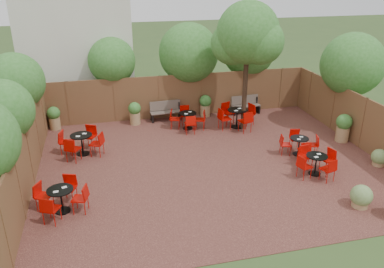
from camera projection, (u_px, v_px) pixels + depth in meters
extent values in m
plane|color=#354F23|center=(211.00, 163.00, 14.02)|extent=(80.00, 80.00, 0.00)
cube|color=#3B1B18|center=(211.00, 163.00, 14.01)|extent=(12.00, 10.00, 0.02)
cube|color=brown|center=(181.00, 96.00, 18.09)|extent=(12.00, 0.08, 2.00)
cube|color=brown|center=(29.00, 156.00, 12.32)|extent=(0.08, 10.00, 2.00)
cube|color=brown|center=(363.00, 123.00, 14.92)|extent=(0.08, 10.00, 2.00)
cube|color=beige|center=(75.00, 24.00, 18.62)|extent=(5.00, 4.00, 8.00)
sphere|color=#2F6C23|center=(15.00, 82.00, 14.23)|extent=(2.12, 2.12, 2.12)
sphere|color=#2F6C23|center=(2.00, 110.00, 11.60)|extent=(1.87, 1.87, 1.87)
sphere|color=#2F6C23|center=(112.00, 61.00, 17.43)|extent=(2.10, 2.10, 2.10)
sphere|color=#2F6C23|center=(189.00, 53.00, 18.02)|extent=(2.77, 2.77, 2.77)
sphere|color=#2F6C23|center=(248.00, 51.00, 18.88)|extent=(2.51, 2.51, 2.51)
sphere|color=#2F6C23|center=(353.00, 64.00, 16.14)|extent=(2.61, 2.61, 2.61)
cylinder|color=black|center=(245.00, 80.00, 16.20)|extent=(0.27, 0.27, 4.29)
sphere|color=#2F6C23|center=(248.00, 32.00, 15.44)|extent=(2.50, 2.50, 2.50)
sphere|color=#2F6C23|center=(232.00, 43.00, 15.88)|extent=(1.75, 1.75, 1.75)
sphere|color=#2F6C23|center=(261.00, 42.00, 15.29)|extent=(1.82, 1.82, 1.82)
cube|color=brown|center=(166.00, 112.00, 17.74)|extent=(1.45, 0.51, 0.05)
cube|color=brown|center=(165.00, 105.00, 17.81)|extent=(1.43, 0.19, 0.43)
cube|color=black|center=(152.00, 118.00, 17.68)|extent=(0.08, 0.43, 0.38)
cube|color=black|center=(180.00, 115.00, 17.96)|extent=(0.08, 0.43, 0.38)
cube|color=brown|center=(246.00, 106.00, 18.58)|extent=(1.41, 0.52, 0.05)
cube|color=brown|center=(245.00, 100.00, 18.64)|extent=(1.38, 0.21, 0.42)
cube|color=black|center=(233.00, 111.00, 18.52)|extent=(0.09, 0.42, 0.37)
cube|color=black|center=(258.00, 109.00, 18.79)|extent=(0.09, 0.42, 0.37)
cylinder|color=black|center=(298.00, 154.00, 14.66)|extent=(0.39, 0.39, 0.03)
cylinder|color=black|center=(299.00, 146.00, 14.53)|extent=(0.04, 0.04, 0.63)
cylinder|color=black|center=(300.00, 138.00, 14.41)|extent=(0.68, 0.68, 0.03)
cube|color=white|center=(301.00, 137.00, 14.48)|extent=(0.14, 0.11, 0.01)
cube|color=white|center=(299.00, 139.00, 14.28)|extent=(0.14, 0.11, 0.01)
cylinder|color=black|center=(188.00, 128.00, 16.98)|extent=(0.43, 0.43, 0.03)
cylinder|color=black|center=(188.00, 121.00, 16.85)|extent=(0.05, 0.05, 0.68)
cylinder|color=black|center=(188.00, 113.00, 16.71)|extent=(0.74, 0.74, 0.03)
cube|color=white|center=(190.00, 112.00, 16.80)|extent=(0.15, 0.12, 0.01)
cube|color=white|center=(186.00, 114.00, 16.57)|extent=(0.15, 0.12, 0.01)
cylinder|color=black|center=(236.00, 127.00, 17.14)|extent=(0.48, 0.48, 0.03)
cylinder|color=black|center=(237.00, 118.00, 16.99)|extent=(0.05, 0.05, 0.77)
cylinder|color=black|center=(237.00, 110.00, 16.83)|extent=(0.83, 0.83, 0.03)
cube|color=white|center=(239.00, 108.00, 16.93)|extent=(0.18, 0.15, 0.02)
cube|color=white|center=(236.00, 111.00, 16.68)|extent=(0.18, 0.15, 0.02)
cylinder|color=black|center=(63.00, 211.00, 11.24)|extent=(0.43, 0.43, 0.03)
cylinder|color=black|center=(62.00, 201.00, 11.10)|extent=(0.05, 0.05, 0.68)
cylinder|color=black|center=(60.00, 190.00, 10.96)|extent=(0.74, 0.74, 0.03)
cube|color=white|center=(64.00, 187.00, 11.05)|extent=(0.16, 0.13, 0.01)
cube|color=white|center=(56.00, 192.00, 10.83)|extent=(0.16, 0.13, 0.01)
cylinder|color=black|center=(314.00, 173.00, 13.27)|extent=(0.41, 0.41, 0.03)
cylinder|color=black|center=(316.00, 165.00, 13.14)|extent=(0.05, 0.05, 0.65)
cylinder|color=black|center=(317.00, 156.00, 13.00)|extent=(0.71, 0.71, 0.03)
cube|color=white|center=(319.00, 154.00, 13.09)|extent=(0.14, 0.11, 0.01)
cube|color=white|center=(316.00, 157.00, 12.88)|extent=(0.14, 0.11, 0.01)
cylinder|color=black|center=(83.00, 154.00, 14.67)|extent=(0.46, 0.46, 0.03)
cylinder|color=black|center=(82.00, 145.00, 14.52)|extent=(0.05, 0.05, 0.73)
cylinder|color=black|center=(81.00, 135.00, 14.38)|extent=(0.80, 0.80, 0.03)
cube|color=white|center=(84.00, 134.00, 14.47)|extent=(0.18, 0.15, 0.02)
cube|color=white|center=(78.00, 136.00, 14.23)|extent=(0.18, 0.15, 0.02)
cylinder|color=#9A784D|center=(135.00, 118.00, 17.40)|extent=(0.46, 0.46, 0.53)
sphere|color=#2F6C23|center=(134.00, 108.00, 17.22)|extent=(0.55, 0.55, 0.55)
cylinder|color=#9A784D|center=(205.00, 111.00, 18.34)|extent=(0.46, 0.46, 0.53)
sphere|color=#2F6C23|center=(205.00, 101.00, 18.15)|extent=(0.56, 0.56, 0.56)
cylinder|color=#9A784D|center=(55.00, 123.00, 16.86)|extent=(0.46, 0.46, 0.52)
sphere|color=#2F6C23|center=(53.00, 113.00, 16.68)|extent=(0.55, 0.55, 0.55)
cylinder|color=#9A784D|center=(342.00, 134.00, 15.68)|extent=(0.52, 0.52, 0.59)
sphere|color=#2F6C23|center=(344.00, 122.00, 15.47)|extent=(0.62, 0.62, 0.62)
cylinder|color=#9A784D|center=(360.00, 203.00, 11.43)|extent=(0.46, 0.46, 0.21)
sphere|color=olive|center=(361.00, 195.00, 11.33)|extent=(0.63, 0.63, 0.63)
cylinder|color=#9A784D|center=(378.00, 163.00, 13.83)|extent=(0.41, 0.41, 0.18)
sphere|color=olive|center=(379.00, 157.00, 13.74)|extent=(0.55, 0.55, 0.55)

